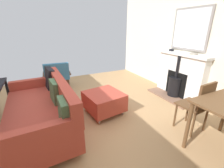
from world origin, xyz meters
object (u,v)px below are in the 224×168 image
Objects in this scene: fireplace at (179,78)px; mantel_bowl_near at (171,50)px; sofa at (43,110)px; dining_chair_near_fireplace at (198,103)px; mantel_bowl_far at (194,54)px; ottoman at (104,101)px; armchair_accent at (57,75)px.

fireplace is 10.95× the size of mantel_bowl_near.
dining_chair_near_fireplace reaches higher than sofa.
mantel_bowl_far is 2.13m from ottoman.
ottoman is 1.76m from armchair_accent.
mantel_bowl_near is at bearing 152.81° from armchair_accent.
sofa is at bearing 1.49° from ottoman.
dining_chair_near_fireplace reaches higher than ottoman.
sofa is at bearing -28.13° from dining_chair_near_fireplace.
sofa is (3.02, 0.32, -0.73)m from mantel_bowl_near.
fireplace is at bearing 146.79° from armchair_accent.
ottoman is (1.94, 0.30, -0.82)m from mantel_bowl_near.
armchair_accent is (2.59, -1.94, -0.64)m from mantel_bowl_far.
sofa is at bearing -5.37° from mantel_bowl_far.
mantel_bowl_near is at bearing -92.61° from fireplace.
fireplace is at bearing -127.61° from dining_chair_near_fireplace.
mantel_bowl_far reaches higher than armchair_accent.
sofa is 2.51× the size of ottoman.
ottoman is at bearing 111.64° from armchair_accent.
fireplace is 3.07m from armchair_accent.
mantel_bowl_near is 0.15× the size of armchair_accent.
armchair_accent is (2.59, -1.33, -0.65)m from mantel_bowl_near.
fireplace is 8.13× the size of mantel_bowl_far.
armchair_accent is (-0.44, -1.65, 0.08)m from sofa.
sofa is (3.01, -0.03, -0.12)m from fireplace.
armchair_accent is (0.64, -1.62, 0.18)m from ottoman.
mantel_bowl_near reaches higher than armchair_accent.
sofa is 2.44m from dining_chair_near_fireplace.
sofa is 2.21× the size of dining_chair_near_fireplace.
mantel_bowl_far is (0.00, 0.61, -0.01)m from mantel_bowl_near.
ottoman is (-1.08, -0.03, -0.10)m from sofa.
fireplace reaches higher than sofa.
ottoman is 1.61m from dining_chair_near_fireplace.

